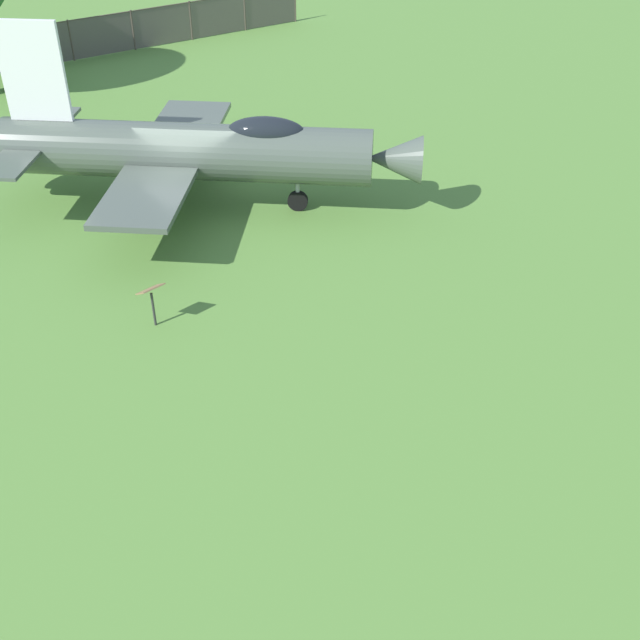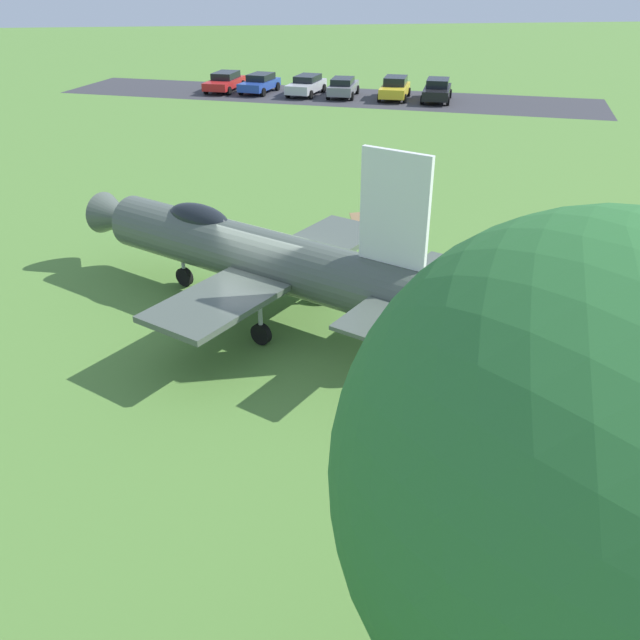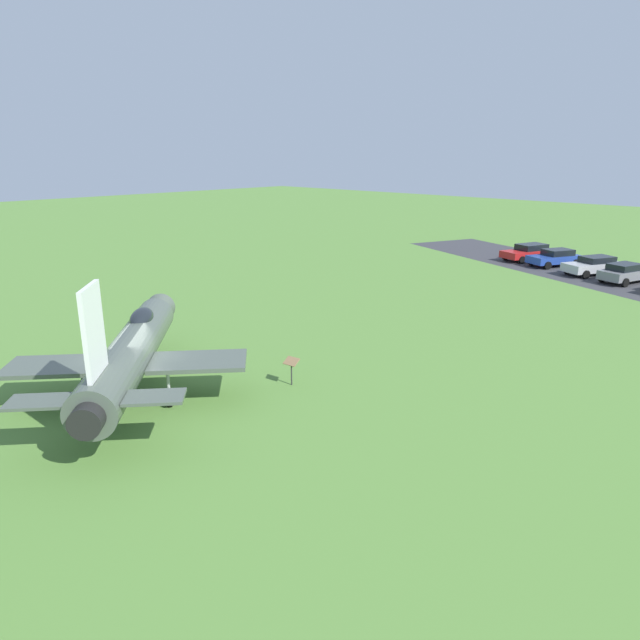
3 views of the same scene
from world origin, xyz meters
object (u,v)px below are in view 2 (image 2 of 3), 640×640
(shade_tree, at_px, (595,486))
(parked_car_silver, at_px, (306,85))
(parked_car_gray, at_px, (343,87))
(parked_car_red, at_px, (225,81))
(parked_car_yellow, at_px, (395,88))
(info_plaque, at_px, (359,222))
(parked_car_blue, at_px, (260,83))
(display_jet, at_px, (253,253))
(parked_car_black, at_px, (437,90))

(shade_tree, xyz_separation_m, parked_car_silver, (-2.29, -48.96, -4.26))
(parked_car_gray, bearing_deg, parked_car_red, 85.21)
(parked_car_yellow, height_order, parked_car_gray, parked_car_yellow)
(shade_tree, bearing_deg, parked_car_yellow, -100.57)
(info_plaque, relative_size, parked_car_silver, 0.23)
(info_plaque, bearing_deg, parked_car_blue, -85.85)
(parked_car_gray, distance_m, parked_car_blue, 6.73)
(parked_car_yellow, height_order, parked_car_red, parked_car_yellow)
(parked_car_gray, bearing_deg, parked_car_blue, 84.88)
(parked_car_silver, bearing_deg, shade_tree, 22.88)
(display_jet, distance_m, parked_car_gray, 35.18)
(parked_car_silver, bearing_deg, parked_car_gray, 90.81)
(shade_tree, distance_m, parked_car_blue, 50.56)
(display_jet, height_order, parked_car_red, display_jet)
(parked_car_red, bearing_deg, display_jet, 22.01)
(parked_car_yellow, bearing_deg, parked_car_red, -92.15)
(display_jet, bearing_deg, parked_car_red, -47.40)
(display_jet, xyz_separation_m, parked_car_silver, (-5.08, -35.53, -1.04))
(display_jet, relative_size, parked_car_blue, 2.36)
(parked_car_black, height_order, parked_car_yellow, parked_car_yellow)
(display_jet, bearing_deg, parked_car_blue, -51.56)
(shade_tree, relative_size, parked_car_gray, 1.62)
(parked_car_yellow, distance_m, parked_car_gray, 3.93)
(parked_car_yellow, distance_m, parked_car_silver, 6.85)
(display_jet, distance_m, info_plaque, 6.18)
(parked_car_blue, xyz_separation_m, parked_car_red, (2.72, -1.09, 0.01))
(parked_car_red, bearing_deg, shade_tree, 24.63)
(shade_tree, xyz_separation_m, parked_car_yellow, (-8.67, -46.45, -4.20))
(parked_car_black, bearing_deg, parked_car_yellow, -92.15)
(parked_car_gray, xyz_separation_m, parked_car_red, (8.91, -3.72, -0.01))
(display_jet, bearing_deg, info_plaque, -88.61)
(shade_tree, xyz_separation_m, parked_car_gray, (-4.96, -47.73, -4.26))
(parked_car_gray, bearing_deg, parked_car_yellow, -91.25)
(parked_car_red, bearing_deg, parked_car_black, 88.63)
(parked_car_black, distance_m, parked_car_gray, 7.05)
(parked_car_black, height_order, parked_car_gray, parked_car_black)
(info_plaque, relative_size, parked_car_red, 0.22)
(parked_car_black, bearing_deg, parked_car_silver, -92.13)
(parked_car_silver, height_order, parked_car_blue, parked_car_silver)
(parked_car_black, relative_size, parked_car_gray, 1.06)
(display_jet, bearing_deg, parked_car_yellow, -68.29)
(info_plaque, xyz_separation_m, parked_car_black, (-10.48, -27.15, -0.07))
(parked_car_blue, bearing_deg, info_plaque, 30.02)
(parked_car_black, bearing_deg, parked_car_red, -92.21)
(shade_tree, height_order, parked_car_blue, shade_tree)
(parked_car_black, relative_size, parked_car_red, 0.96)
(parked_car_black, height_order, parked_car_red, parked_car_black)
(display_jet, relative_size, parked_car_black, 2.26)
(parked_car_yellow, relative_size, parked_car_silver, 0.94)
(parked_car_gray, bearing_deg, info_plaque, -169.57)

